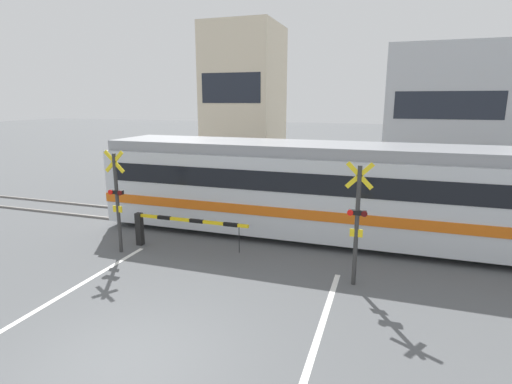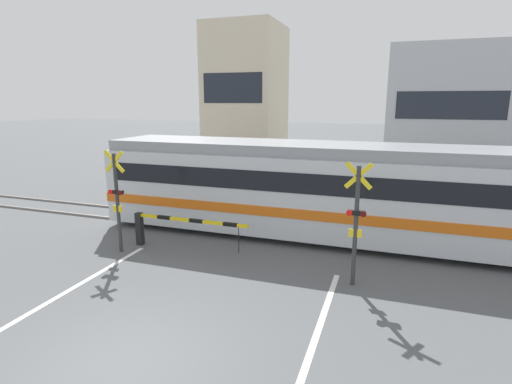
{
  "view_description": "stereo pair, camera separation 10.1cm",
  "coord_description": "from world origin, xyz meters",
  "px_view_note": "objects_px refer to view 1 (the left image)",
  "views": [
    {
      "loc": [
        4.2,
        -5.17,
        4.63
      ],
      "look_at": [
        0.0,
        7.33,
        1.6
      ],
      "focal_mm": 28.0,
      "sensor_mm": 36.0,
      "label": 1
    },
    {
      "loc": [
        4.3,
        -5.13,
        4.63
      ],
      "look_at": [
        0.0,
        7.33,
        1.6
      ],
      "focal_mm": 28.0,
      "sensor_mm": 36.0,
      "label": 2
    }
  ],
  "objects_px": {
    "crossing_barrier_near": "(166,225)",
    "crossing_barrier_far": "(338,197)",
    "commuter_train": "(381,192)",
    "crossing_signal_right": "(357,219)",
    "crossing_signal_left": "(117,197)",
    "pedestrian": "(302,178)"
  },
  "relations": [
    {
      "from": "crossing_signal_right",
      "to": "commuter_train",
      "type": "bearing_deg",
      "value": 82.5
    },
    {
      "from": "crossing_barrier_far",
      "to": "pedestrian",
      "type": "bearing_deg",
      "value": 131.82
    },
    {
      "from": "commuter_train",
      "to": "crossing_barrier_far",
      "type": "xyz_separation_m",
      "value": [
        -1.68,
        2.77,
        -0.94
      ]
    },
    {
      "from": "commuter_train",
      "to": "crossing_barrier_far",
      "type": "distance_m",
      "value": 3.37
    },
    {
      "from": "crossing_barrier_near",
      "to": "commuter_train",
      "type": "bearing_deg",
      "value": 23.54
    },
    {
      "from": "crossing_barrier_near",
      "to": "crossing_signal_left",
      "type": "xyz_separation_m",
      "value": [
        -1.21,
        -0.74,
        0.98
      ]
    },
    {
      "from": "crossing_signal_right",
      "to": "pedestrian",
      "type": "xyz_separation_m",
      "value": [
        -3.21,
        8.51,
        -0.74
      ]
    },
    {
      "from": "commuter_train",
      "to": "crossing_barrier_near",
      "type": "xyz_separation_m",
      "value": [
        -6.36,
        -2.77,
        -0.94
      ]
    },
    {
      "from": "crossing_signal_right",
      "to": "crossing_barrier_far",
      "type": "bearing_deg",
      "value": 100.92
    },
    {
      "from": "commuter_train",
      "to": "pedestrian",
      "type": "distance_m",
      "value": 6.24
    },
    {
      "from": "crossing_signal_right",
      "to": "crossing_barrier_near",
      "type": "bearing_deg",
      "value": 172.85
    },
    {
      "from": "crossing_barrier_near",
      "to": "crossing_signal_left",
      "type": "distance_m",
      "value": 1.73
    },
    {
      "from": "crossing_barrier_near",
      "to": "crossing_barrier_far",
      "type": "height_order",
      "value": "same"
    },
    {
      "from": "crossing_barrier_far",
      "to": "pedestrian",
      "type": "xyz_separation_m",
      "value": [
        -2.0,
        2.23,
        0.24
      ]
    },
    {
      "from": "crossing_barrier_near",
      "to": "pedestrian",
      "type": "height_order",
      "value": "pedestrian"
    },
    {
      "from": "crossing_barrier_far",
      "to": "pedestrian",
      "type": "distance_m",
      "value": 3.0
    },
    {
      "from": "crossing_barrier_far",
      "to": "crossing_signal_left",
      "type": "height_order",
      "value": "crossing_signal_left"
    },
    {
      "from": "crossing_signal_left",
      "to": "crossing_signal_right",
      "type": "distance_m",
      "value": 7.11
    },
    {
      "from": "commuter_train",
      "to": "crossing_signal_right",
      "type": "relative_size",
      "value": 6.04
    },
    {
      "from": "crossing_barrier_far",
      "to": "crossing_barrier_near",
      "type": "bearing_deg",
      "value": -130.23
    },
    {
      "from": "crossing_barrier_near",
      "to": "crossing_barrier_far",
      "type": "relative_size",
      "value": 1.0
    },
    {
      "from": "crossing_barrier_far",
      "to": "crossing_signal_right",
      "type": "bearing_deg",
      "value": -79.08
    }
  ]
}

